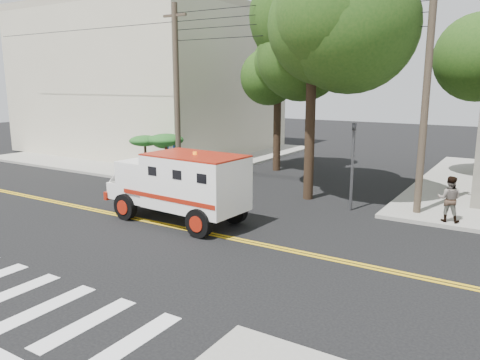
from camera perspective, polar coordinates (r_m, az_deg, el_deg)
The scene contains 12 objects.
ground at distance 16.83m, azimuth -5.59°, elevation -6.17°, with size 100.00×100.00×0.00m, color black.
sidewalk_nw at distance 35.41m, azimuth -9.62°, elevation 3.34°, with size 17.00×17.00×0.15m, color gray.
building_left at distance 37.50m, azimuth -10.68°, elevation 11.55°, with size 16.00×14.00×10.00m, color beige.
utility_pole_left at distance 24.21m, azimuth -7.70°, elevation 10.09°, with size 0.28×0.28×9.00m, color #382D23.
utility_pole_right at distance 19.18m, azimuth 21.68°, elevation 8.95°, with size 0.28×0.28×9.00m, color #382D23.
tree_main at distance 20.54m, azimuth 9.71°, elevation 17.29°, with size 6.08×5.70×9.85m.
tree_left at distance 27.45m, azimuth 5.05°, elevation 12.90°, with size 4.48×4.20×7.70m.
traffic_signal at distance 19.44m, azimuth 13.59°, elevation 2.73°, with size 0.15×0.18×3.60m.
accessibility_sign at distance 25.01m, azimuth -8.31°, elevation 2.91°, with size 0.45×0.10×2.02m.
palm_planter at distance 26.12m, azimuth -9.76°, elevation 3.85°, with size 3.52×2.63×2.36m.
armored_truck at distance 17.61m, azimuth -7.30°, elevation -0.35°, with size 5.91×2.64×2.64m.
pedestrian_b at distance 18.76m, azimuth 24.15°, elevation -2.12°, with size 0.83×0.65×1.70m, color gray.
Camera 1 is at (9.84, -12.64, 5.18)m, focal length 35.00 mm.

